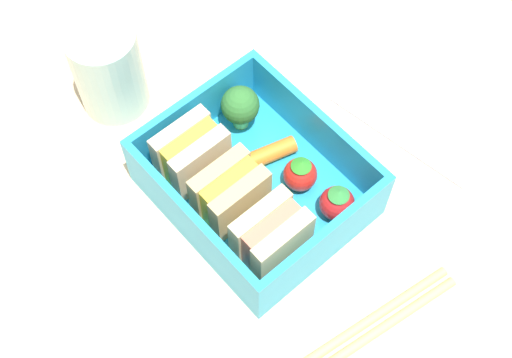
% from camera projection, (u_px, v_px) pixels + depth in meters
% --- Properties ---
extents(ground_plane, '(1.20, 1.20, 0.02)m').
position_uv_depth(ground_plane, '(256.00, 201.00, 0.57)').
color(ground_plane, '#DCB68D').
extents(bento_tray, '(0.15, 0.13, 0.01)m').
position_uv_depth(bento_tray, '(256.00, 192.00, 0.56)').
color(bento_tray, '#259CCE').
rests_on(bento_tray, ground_plane).
extents(bento_rim, '(0.15, 0.13, 0.04)m').
position_uv_depth(bento_rim, '(256.00, 174.00, 0.53)').
color(bento_rim, '#259CCE').
rests_on(bento_rim, bento_tray).
extents(sandwich_left, '(0.04, 0.05, 0.05)m').
position_uv_depth(sandwich_left, '(271.00, 236.00, 0.51)').
color(sandwich_left, beige).
rests_on(sandwich_left, bento_tray).
extents(sandwich_center_left, '(0.04, 0.05, 0.05)m').
position_uv_depth(sandwich_center_left, '(230.00, 193.00, 0.52)').
color(sandwich_center_left, tan).
rests_on(sandwich_center_left, bento_tray).
extents(sandwich_center, '(0.04, 0.05, 0.05)m').
position_uv_depth(sandwich_center, '(191.00, 154.00, 0.54)').
color(sandwich_center, beige).
rests_on(sandwich_center, bento_tray).
extents(strawberry_far_left, '(0.03, 0.03, 0.03)m').
position_uv_depth(strawberry_far_left, '(337.00, 203.00, 0.53)').
color(strawberry_far_left, red).
rests_on(strawberry_far_left, bento_tray).
extents(strawberry_left, '(0.03, 0.03, 0.03)m').
position_uv_depth(strawberry_left, '(300.00, 174.00, 0.54)').
color(strawberry_left, red).
rests_on(strawberry_left, bento_tray).
extents(carrot_stick_far_left, '(0.03, 0.05, 0.01)m').
position_uv_depth(carrot_stick_far_left, '(267.00, 155.00, 0.56)').
color(carrot_stick_far_left, orange).
rests_on(carrot_stick_far_left, bento_tray).
extents(broccoli_floret, '(0.03, 0.03, 0.04)m').
position_uv_depth(broccoli_floret, '(240.00, 106.00, 0.56)').
color(broccoli_floret, '#82D16F').
rests_on(broccoli_floret, bento_tray).
extents(chopstick_pair, '(0.04, 0.18, 0.01)m').
position_uv_depth(chopstick_pair, '(350.00, 341.00, 0.50)').
color(chopstick_pair, tan).
rests_on(chopstick_pair, ground_plane).
extents(drinking_glass, '(0.06, 0.06, 0.08)m').
position_uv_depth(drinking_glass, '(108.00, 70.00, 0.57)').
color(drinking_glass, silver).
rests_on(drinking_glass, ground_plane).
extents(folded_napkin, '(0.14, 0.11, 0.00)m').
position_uv_depth(folded_napkin, '(425.00, 109.00, 0.60)').
color(folded_napkin, silver).
rests_on(folded_napkin, ground_plane).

